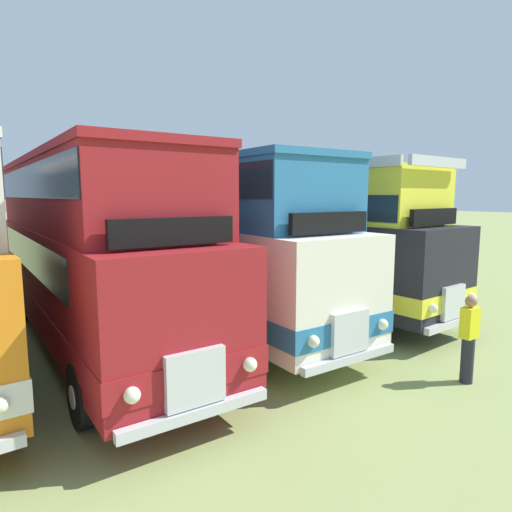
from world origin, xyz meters
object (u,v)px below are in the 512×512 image
object	(u,v)px
bus_seventh_in_row	(291,233)
marshal_person	(469,338)
bus_sixth_in_row	(209,236)
bus_fifth_in_row	(88,244)

from	to	relation	value
bus_seventh_in_row	marshal_person	size ratio (longest dim) A/B	6.55
bus_seventh_in_row	marshal_person	distance (m)	7.28
bus_seventh_in_row	bus_sixth_in_row	bearing A→B (deg)	-173.77
marshal_person	bus_fifth_in_row	bearing A→B (deg)	129.34
bus_fifth_in_row	bus_sixth_in_row	distance (m)	3.34
bus_fifth_in_row	marshal_person	bearing A→B (deg)	-50.66
bus_seventh_in_row	marshal_person	world-z (taller)	bus_seventh_in_row
bus_sixth_in_row	marshal_person	xyz separation A→B (m)	(1.98, -6.63, -1.59)
bus_sixth_in_row	bus_seventh_in_row	world-z (taller)	bus_seventh_in_row
bus_fifth_in_row	bus_sixth_in_row	bearing A→B (deg)	2.30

